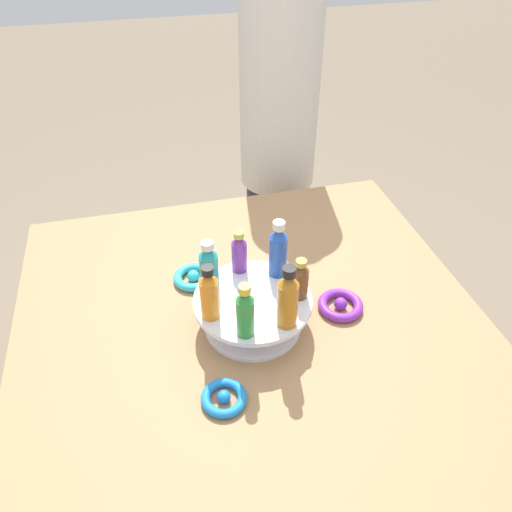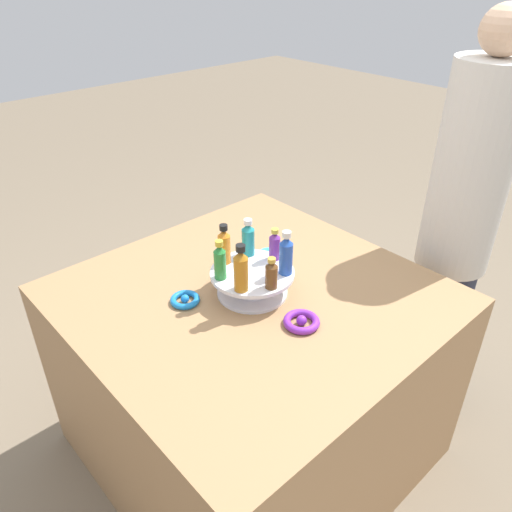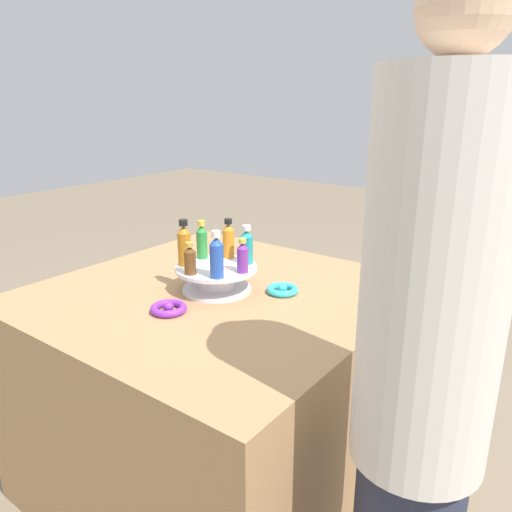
{
  "view_description": "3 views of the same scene",
  "coord_description": "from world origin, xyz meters",
  "views": [
    {
      "loc": [
        0.18,
        0.78,
        1.59
      ],
      "look_at": [
        -0.02,
        -0.07,
        0.88
      ],
      "focal_mm": 35.0,
      "sensor_mm": 36.0,
      "label": 1
    },
    {
      "loc": [
        -0.97,
        0.87,
        1.68
      ],
      "look_at": [
        -0.0,
        -0.01,
        0.87
      ],
      "focal_mm": 35.0,
      "sensor_mm": 36.0,
      "label": 2
    },
    {
      "loc": [
        -1.15,
        -1.02,
        1.34
      ],
      "look_at": [
        -0.08,
        -0.22,
        0.92
      ],
      "focal_mm": 35.0,
      "sensor_mm": 36.0,
      "label": 3
    }
  ],
  "objects": [
    {
      "name": "bottle_purple",
      "position": [
        0.01,
        -0.1,
        0.87
      ],
      "size": [
        0.04,
        0.04,
        0.11
      ],
      "color": "#702D93",
      "rests_on": "display_stand"
    },
    {
      "name": "ribbon_bow_blue",
      "position": [
        0.1,
        0.19,
        0.75
      ],
      "size": [
        0.09,
        0.09,
        0.03
      ],
      "color": "blue",
      "rests_on": "party_table"
    },
    {
      "name": "party_table",
      "position": [
        0.0,
        0.0,
        0.37
      ],
      "size": [
        1.09,
        1.09,
        0.74
      ],
      "color": "#9E754C",
      "rests_on": "ground_plane"
    },
    {
      "name": "bottle_teal",
      "position": [
        0.09,
        -0.06,
        0.88
      ],
      "size": [
        0.04,
        0.04,
        0.13
      ],
      "color": "teal",
      "rests_on": "display_stand"
    },
    {
      "name": "bottle_amber",
      "position": [
        -0.05,
        0.09,
        0.89
      ],
      "size": [
        0.04,
        0.04,
        0.15
      ],
      "color": "#AD6B19",
      "rests_on": "display_stand"
    },
    {
      "name": "bottle_green",
      "position": [
        0.04,
        0.1,
        0.88
      ],
      "size": [
        0.04,
        0.04,
        0.13
      ],
      "color": "#288438",
      "rests_on": "display_stand"
    },
    {
      "name": "bottle_blue",
      "position": [
        -0.08,
        -0.07,
        0.89
      ],
      "size": [
        0.04,
        0.04,
        0.15
      ],
      "color": "#234CAD",
      "rests_on": "display_stand"
    },
    {
      "name": "ribbon_bow_teal",
      "position": [
        0.11,
        -0.19,
        0.75
      ],
      "size": [
        0.1,
        0.1,
        0.03
      ],
      "color": "#2DB7CC",
      "rests_on": "party_table"
    },
    {
      "name": "person_figure",
      "position": [
        -0.28,
        -0.77,
        0.78
      ],
      "size": [
        0.26,
        0.26,
        1.55
      ],
      "rotation": [
        0.0,
        0.0,
        1.23
      ],
      "color": "#282D42",
      "rests_on": "ground_plane"
    },
    {
      "name": "bottle_brown",
      "position": [
        -0.1,
        0.02,
        0.87
      ],
      "size": [
        0.04,
        0.04,
        0.1
      ],
      "color": "brown",
      "rests_on": "display_stand"
    },
    {
      "name": "display_stand",
      "position": [
        0.0,
        0.0,
        0.78
      ],
      "size": [
        0.27,
        0.27,
        0.08
      ],
      "color": "silver",
      "rests_on": "party_table"
    },
    {
      "name": "bottle_orange",
      "position": [
        0.1,
        0.03,
        0.88
      ],
      "size": [
        0.04,
        0.04,
        0.14
      ],
      "color": "orange",
      "rests_on": "display_stand"
    },
    {
      "name": "ground_plane",
      "position": [
        0.0,
        0.0,
        0.0
      ],
      "size": [
        12.0,
        12.0,
        0.0
      ],
      "primitive_type": "plane",
      "color": "#756651"
    },
    {
      "name": "ribbon_bow_purple",
      "position": [
        -0.22,
        -0.0,
        0.75
      ],
      "size": [
        0.11,
        0.11,
        0.03
      ],
      "color": "purple",
      "rests_on": "party_table"
    }
  ]
}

